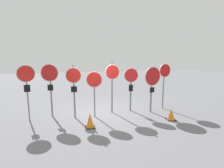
# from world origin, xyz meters

# --- Properties ---
(ground_plane) EXTENTS (40.00, 40.00, 0.00)m
(ground_plane) POSITION_xyz_m (0.00, 0.00, 0.00)
(ground_plane) COLOR slate
(stop_sign_0) EXTENTS (0.71, 0.26, 2.44)m
(stop_sign_0) POSITION_xyz_m (-3.24, -0.30, 1.82)
(stop_sign_0) COLOR slate
(stop_sign_0) RESTS_ON ground
(stop_sign_1) EXTENTS (0.79, 0.18, 2.45)m
(stop_sign_1) POSITION_xyz_m (-2.34, 0.03, 1.75)
(stop_sign_1) COLOR slate
(stop_sign_1) RESTS_ON ground
(stop_sign_2) EXTENTS (0.70, 0.13, 2.42)m
(stop_sign_2) POSITION_xyz_m (-1.30, -0.33, 1.66)
(stop_sign_2) COLOR slate
(stop_sign_2) RESTS_ON ground
(stop_sign_3) EXTENTS (0.73, 0.14, 2.12)m
(stop_sign_3) POSITION_xyz_m (-0.40, -0.37, 1.58)
(stop_sign_3) COLOR slate
(stop_sign_3) RESTS_ON ground
(stop_sign_4) EXTENTS (0.72, 0.19, 2.53)m
(stop_sign_4) POSITION_xyz_m (0.52, 0.08, 1.74)
(stop_sign_4) COLOR slate
(stop_sign_4) RESTS_ON ground
(stop_sign_5) EXTENTS (0.72, 0.19, 2.21)m
(stop_sign_5) POSITION_xyz_m (1.49, 0.19, 1.51)
(stop_sign_5) COLOR slate
(stop_sign_5) RESTS_ON ground
(stop_sign_6) EXTENTS (0.90, 0.30, 2.29)m
(stop_sign_6) POSITION_xyz_m (2.44, -0.24, 1.59)
(stop_sign_6) COLOR slate
(stop_sign_6) RESTS_ON ground
(stop_sign_7) EXTENTS (0.70, 0.20, 2.39)m
(stop_sign_7) POSITION_xyz_m (3.31, 0.22, 1.75)
(stop_sign_7) COLOR slate
(stop_sign_7) RESTS_ON ground
(traffic_cone_0) EXTENTS (0.39, 0.39, 0.51)m
(traffic_cone_0) POSITION_xyz_m (2.89, -1.36, 0.25)
(traffic_cone_0) COLOR black
(traffic_cone_0) RESTS_ON ground
(traffic_cone_1) EXTENTS (0.38, 0.38, 0.59)m
(traffic_cone_1) POSITION_xyz_m (-0.69, -1.51, 0.29)
(traffic_cone_1) COLOR black
(traffic_cone_1) RESTS_ON ground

